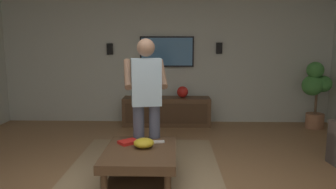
{
  "coord_description": "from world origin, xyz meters",
  "views": [
    {
      "loc": [
        -2.74,
        -0.18,
        1.55
      ],
      "look_at": [
        0.86,
        -0.1,
        0.99
      ],
      "focal_mm": 33.22,
      "sensor_mm": 36.0,
      "label": 1
    }
  ],
  "objects_px": {
    "coffee_table": "(140,158)",
    "book": "(129,142)",
    "person_standing": "(146,96)",
    "wall_speaker_left": "(219,48)",
    "bowl": "(144,143)",
    "wall_speaker_right": "(110,49)",
    "vase_round": "(183,92)",
    "remote_white": "(158,142)",
    "tv": "(167,52)",
    "potted_plant_tall": "(315,88)",
    "media_console": "(167,111)"
  },
  "relations": [
    {
      "from": "coffee_table",
      "to": "book",
      "type": "bearing_deg",
      "value": 37.12
    },
    {
      "from": "person_standing",
      "to": "wall_speaker_left",
      "type": "bearing_deg",
      "value": -37.15
    },
    {
      "from": "bowl",
      "to": "wall_speaker_left",
      "type": "height_order",
      "value": "wall_speaker_left"
    },
    {
      "from": "bowl",
      "to": "wall_speaker_right",
      "type": "distance_m",
      "value": 3.16
    },
    {
      "from": "book",
      "to": "wall_speaker_right",
      "type": "relative_size",
      "value": 1.0
    },
    {
      "from": "book",
      "to": "wall_speaker_left",
      "type": "relative_size",
      "value": 1.0
    },
    {
      "from": "bowl",
      "to": "vase_round",
      "type": "distance_m",
      "value": 2.65
    },
    {
      "from": "coffee_table",
      "to": "remote_white",
      "type": "height_order",
      "value": "remote_white"
    },
    {
      "from": "tv",
      "to": "vase_round",
      "type": "relative_size",
      "value": 4.87
    },
    {
      "from": "vase_round",
      "to": "wall_speaker_right",
      "type": "relative_size",
      "value": 1.0
    },
    {
      "from": "person_standing",
      "to": "potted_plant_tall",
      "type": "bearing_deg",
      "value": -66.6
    },
    {
      "from": "remote_white",
      "to": "potted_plant_tall",
      "type": "bearing_deg",
      "value": -150.79
    },
    {
      "from": "tv",
      "to": "wall_speaker_right",
      "type": "distance_m",
      "value": 1.14
    },
    {
      "from": "media_console",
      "to": "book",
      "type": "height_order",
      "value": "media_console"
    },
    {
      "from": "person_standing",
      "to": "vase_round",
      "type": "relative_size",
      "value": 7.45
    },
    {
      "from": "media_console",
      "to": "person_standing",
      "type": "distance_m",
      "value": 2.29
    },
    {
      "from": "vase_round",
      "to": "wall_speaker_left",
      "type": "relative_size",
      "value": 1.0
    },
    {
      "from": "media_console",
      "to": "potted_plant_tall",
      "type": "height_order",
      "value": "potted_plant_tall"
    },
    {
      "from": "person_standing",
      "to": "remote_white",
      "type": "relative_size",
      "value": 10.93
    },
    {
      "from": "coffee_table",
      "to": "wall_speaker_left",
      "type": "height_order",
      "value": "wall_speaker_left"
    },
    {
      "from": "media_console",
      "to": "tv",
      "type": "relative_size",
      "value": 1.59
    },
    {
      "from": "tv",
      "to": "wall_speaker_left",
      "type": "distance_m",
      "value": 1.04
    },
    {
      "from": "wall_speaker_left",
      "to": "remote_white",
      "type": "bearing_deg",
      "value": 158.03
    },
    {
      "from": "potted_plant_tall",
      "to": "remote_white",
      "type": "relative_size",
      "value": 8.42
    },
    {
      "from": "coffee_table",
      "to": "media_console",
      "type": "xyz_separation_m",
      "value": [
        2.65,
        -0.22,
        -0.02
      ]
    },
    {
      "from": "book",
      "to": "wall_speaker_left",
      "type": "xyz_separation_m",
      "value": [
        2.69,
        -1.42,
        1.09
      ]
    },
    {
      "from": "tv",
      "to": "book",
      "type": "height_order",
      "value": "tv"
    },
    {
      "from": "wall_speaker_right",
      "to": "book",
      "type": "bearing_deg",
      "value": -164.27
    },
    {
      "from": "vase_round",
      "to": "book",
      "type": "bearing_deg",
      "value": 164.13
    },
    {
      "from": "bowl",
      "to": "coffee_table",
      "type": "bearing_deg",
      "value": 155.34
    },
    {
      "from": "tv",
      "to": "potted_plant_tall",
      "type": "xyz_separation_m",
      "value": [
        -0.44,
        -2.78,
        -0.65
      ]
    },
    {
      "from": "coffee_table",
      "to": "book",
      "type": "relative_size",
      "value": 4.55
    },
    {
      "from": "remote_white",
      "to": "bowl",
      "type": "bearing_deg",
      "value": 40.03
    },
    {
      "from": "potted_plant_tall",
      "to": "vase_round",
      "type": "distance_m",
      "value": 2.48
    },
    {
      "from": "vase_round",
      "to": "tv",
      "type": "bearing_deg",
      "value": 54.41
    },
    {
      "from": "coffee_table",
      "to": "book",
      "type": "distance_m",
      "value": 0.3
    },
    {
      "from": "person_standing",
      "to": "wall_speaker_right",
      "type": "relative_size",
      "value": 7.45
    },
    {
      "from": "potted_plant_tall",
      "to": "wall_speaker_right",
      "type": "distance_m",
      "value": 4.01
    },
    {
      "from": "media_console",
      "to": "vase_round",
      "type": "distance_m",
      "value": 0.5
    },
    {
      "from": "person_standing",
      "to": "vase_round",
      "type": "height_order",
      "value": "person_standing"
    },
    {
      "from": "person_standing",
      "to": "wall_speaker_left",
      "type": "height_order",
      "value": "person_standing"
    },
    {
      "from": "person_standing",
      "to": "wall_speaker_left",
      "type": "distance_m",
      "value": 2.79
    },
    {
      "from": "tv",
      "to": "potted_plant_tall",
      "type": "height_order",
      "value": "tv"
    },
    {
      "from": "vase_round",
      "to": "potted_plant_tall",
      "type": "bearing_deg",
      "value": -94.97
    },
    {
      "from": "tv",
      "to": "bowl",
      "type": "relative_size",
      "value": 4.56
    },
    {
      "from": "tv",
      "to": "bowl",
      "type": "xyz_separation_m",
      "value": [
        -2.82,
        0.19,
        -0.98
      ]
    },
    {
      "from": "remote_white",
      "to": "book",
      "type": "relative_size",
      "value": 0.68
    },
    {
      "from": "coffee_table",
      "to": "tv",
      "type": "bearing_deg",
      "value": -4.36
    },
    {
      "from": "potted_plant_tall",
      "to": "vase_round",
      "type": "xyz_separation_m",
      "value": [
        0.21,
        2.46,
        -0.12
      ]
    },
    {
      "from": "book",
      "to": "wall_speaker_left",
      "type": "distance_m",
      "value": 3.23
    }
  ]
}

